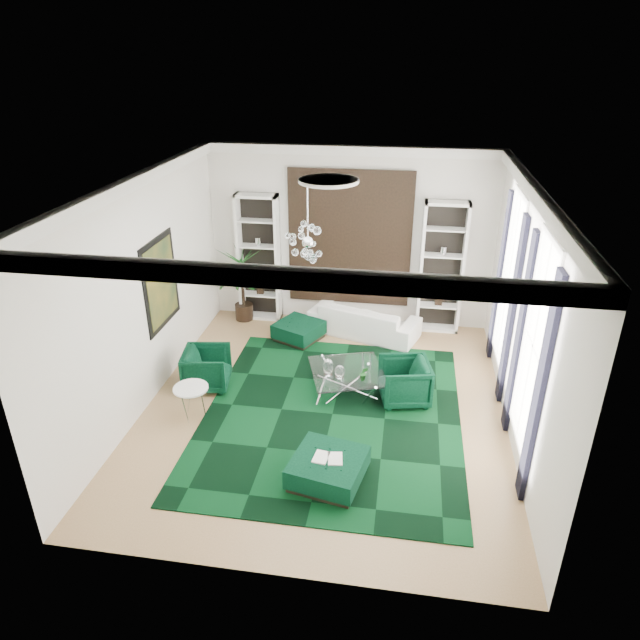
% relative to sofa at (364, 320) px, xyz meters
% --- Properties ---
extents(floor, '(6.00, 7.00, 0.02)m').
position_rel_sofa_xyz_m(floor, '(-0.42, -2.83, -0.34)').
color(floor, tan).
rests_on(floor, ground).
extents(ceiling, '(6.00, 7.00, 0.02)m').
position_rel_sofa_xyz_m(ceiling, '(-0.42, -2.83, 3.48)').
color(ceiling, white).
rests_on(ceiling, ground).
extents(wall_back, '(6.00, 0.02, 3.80)m').
position_rel_sofa_xyz_m(wall_back, '(-0.42, 0.68, 1.57)').
color(wall_back, silver).
rests_on(wall_back, ground).
extents(wall_front, '(6.00, 0.02, 3.80)m').
position_rel_sofa_xyz_m(wall_front, '(-0.42, -6.34, 1.57)').
color(wall_front, silver).
rests_on(wall_front, ground).
extents(wall_left, '(0.02, 7.00, 3.80)m').
position_rel_sofa_xyz_m(wall_left, '(-3.43, -2.83, 1.57)').
color(wall_left, silver).
rests_on(wall_left, ground).
extents(wall_right, '(0.02, 7.00, 3.80)m').
position_rel_sofa_xyz_m(wall_right, '(2.59, -2.83, 1.57)').
color(wall_right, silver).
rests_on(wall_right, ground).
extents(crown_molding, '(6.00, 7.00, 0.18)m').
position_rel_sofa_xyz_m(crown_molding, '(-0.42, -2.83, 3.37)').
color(crown_molding, white).
rests_on(crown_molding, ceiling).
extents(ceiling_medallion, '(0.90, 0.90, 0.05)m').
position_rel_sofa_xyz_m(ceiling_medallion, '(-0.42, -2.53, 3.44)').
color(ceiling_medallion, white).
rests_on(ceiling_medallion, ceiling).
extents(tapestry, '(2.50, 0.06, 2.80)m').
position_rel_sofa_xyz_m(tapestry, '(-0.42, 0.63, 1.57)').
color(tapestry, black).
rests_on(tapestry, wall_back).
extents(shelving_left, '(0.90, 0.38, 2.80)m').
position_rel_sofa_xyz_m(shelving_left, '(-2.37, 0.48, 1.07)').
color(shelving_left, white).
rests_on(shelving_left, floor).
extents(shelving_right, '(0.90, 0.38, 2.80)m').
position_rel_sofa_xyz_m(shelving_right, '(1.53, 0.48, 1.07)').
color(shelving_right, white).
rests_on(shelving_right, floor).
extents(painting, '(0.04, 1.30, 1.60)m').
position_rel_sofa_xyz_m(painting, '(-3.39, -2.23, 1.52)').
color(painting, black).
rests_on(painting, wall_left).
extents(window_near, '(0.03, 1.10, 2.90)m').
position_rel_sofa_xyz_m(window_near, '(2.57, -3.73, 1.57)').
color(window_near, white).
rests_on(window_near, wall_right).
extents(curtain_near_a, '(0.07, 0.30, 3.25)m').
position_rel_sofa_xyz_m(curtain_near_a, '(2.54, -4.51, 1.32)').
color(curtain_near_a, black).
rests_on(curtain_near_a, floor).
extents(curtain_near_b, '(0.07, 0.30, 3.25)m').
position_rel_sofa_xyz_m(curtain_near_b, '(2.54, -2.95, 1.32)').
color(curtain_near_b, black).
rests_on(curtain_near_b, floor).
extents(window_far, '(0.03, 1.10, 2.90)m').
position_rel_sofa_xyz_m(window_far, '(2.57, -1.33, 1.57)').
color(window_far, white).
rests_on(window_far, wall_right).
extents(curtain_far_a, '(0.07, 0.30, 3.25)m').
position_rel_sofa_xyz_m(curtain_far_a, '(2.54, -2.11, 1.32)').
color(curtain_far_a, black).
rests_on(curtain_far_a, floor).
extents(curtain_far_b, '(0.07, 0.30, 3.25)m').
position_rel_sofa_xyz_m(curtain_far_b, '(2.54, -0.55, 1.32)').
color(curtain_far_b, black).
rests_on(curtain_far_b, floor).
extents(rug, '(4.20, 5.00, 0.02)m').
position_rel_sofa_xyz_m(rug, '(-0.25, -3.06, -0.32)').
color(rug, black).
rests_on(rug, floor).
extents(sofa, '(2.44, 1.56, 0.66)m').
position_rel_sofa_xyz_m(sofa, '(0.00, 0.00, 0.00)').
color(sofa, white).
rests_on(sofa, floor).
extents(armchair_left, '(0.91, 0.89, 0.73)m').
position_rel_sofa_xyz_m(armchair_left, '(-2.59, -2.51, 0.03)').
color(armchair_left, black).
rests_on(armchair_left, floor).
extents(armchair_right, '(0.98, 0.96, 0.76)m').
position_rel_sofa_xyz_m(armchair_right, '(0.90, -2.42, 0.05)').
color(armchair_right, black).
rests_on(armchair_right, floor).
extents(coffee_table, '(1.54, 1.54, 0.42)m').
position_rel_sofa_xyz_m(coffee_table, '(-0.10, -2.30, -0.12)').
color(coffee_table, white).
rests_on(coffee_table, floor).
extents(ottoman_side, '(1.12, 1.12, 0.38)m').
position_rel_sofa_xyz_m(ottoman_side, '(-1.32, -0.47, -0.14)').
color(ottoman_side, black).
rests_on(ottoman_side, floor).
extents(ottoman_front, '(1.14, 1.14, 0.39)m').
position_rel_sofa_xyz_m(ottoman_front, '(-0.10, -4.64, -0.14)').
color(ottoman_front, black).
rests_on(ottoman_front, floor).
extents(book, '(0.42, 0.28, 0.03)m').
position_rel_sofa_xyz_m(book, '(-0.10, -4.64, 0.07)').
color(book, white).
rests_on(book, ottoman_front).
extents(side_table, '(0.62, 0.62, 0.55)m').
position_rel_sofa_xyz_m(side_table, '(-2.53, -3.46, -0.06)').
color(side_table, white).
rests_on(side_table, floor).
extents(palm, '(1.79, 1.79, 2.17)m').
position_rel_sofa_xyz_m(palm, '(-2.72, 0.31, 0.75)').
color(palm, '#16521A').
rests_on(palm, floor).
extents(chandelier, '(0.83, 0.83, 0.66)m').
position_rel_sofa_xyz_m(chandelier, '(-0.72, -2.66, 2.52)').
color(chandelier, white).
rests_on(chandelier, ceiling).
extents(table_plant, '(0.14, 0.12, 0.26)m').
position_rel_sofa_xyz_m(table_plant, '(0.21, -2.56, 0.22)').
color(table_plant, '#16521A').
rests_on(table_plant, coffee_table).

